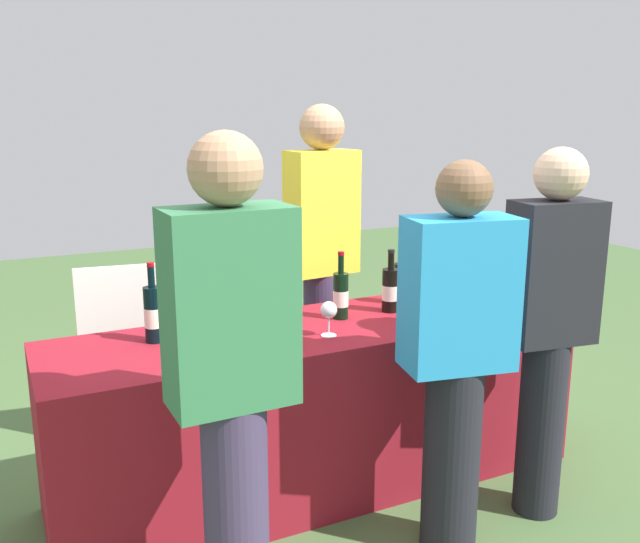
% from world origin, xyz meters
% --- Properties ---
extents(ground_plane, '(12.00, 12.00, 0.00)m').
position_xyz_m(ground_plane, '(0.00, 0.00, 0.00)').
color(ground_plane, '#476638').
extents(tasting_table, '(2.41, 0.67, 0.77)m').
position_xyz_m(tasting_table, '(0.00, 0.00, 0.38)').
color(tasting_table, maroon).
rests_on(tasting_table, ground_plane).
extents(wine_bottle_0, '(0.07, 0.07, 0.34)m').
position_xyz_m(wine_bottle_0, '(-0.71, 0.11, 0.89)').
color(wine_bottle_0, black).
rests_on(wine_bottle_0, tasting_table).
extents(wine_bottle_1, '(0.08, 0.08, 0.33)m').
position_xyz_m(wine_bottle_1, '(-0.11, 0.12, 0.89)').
color(wine_bottle_1, black).
rests_on(wine_bottle_1, tasting_table).
extents(wine_bottle_2, '(0.07, 0.07, 0.31)m').
position_xyz_m(wine_bottle_2, '(0.14, 0.06, 0.88)').
color(wine_bottle_2, black).
rests_on(wine_bottle_2, tasting_table).
extents(wine_bottle_3, '(0.08, 0.08, 0.30)m').
position_xyz_m(wine_bottle_3, '(0.40, 0.06, 0.88)').
color(wine_bottle_3, black).
rests_on(wine_bottle_3, tasting_table).
extents(wine_bottle_4, '(0.08, 0.08, 0.30)m').
position_xyz_m(wine_bottle_4, '(0.53, 0.16, 0.87)').
color(wine_bottle_4, black).
rests_on(wine_bottle_4, tasting_table).
extents(wine_glass_0, '(0.07, 0.07, 0.13)m').
position_xyz_m(wine_glass_0, '(-0.58, -0.06, 0.86)').
color(wine_glass_0, silver).
rests_on(wine_glass_0, tasting_table).
extents(wine_glass_1, '(0.07, 0.07, 0.15)m').
position_xyz_m(wine_glass_1, '(-0.34, -0.15, 0.88)').
color(wine_glass_1, silver).
rests_on(wine_glass_1, tasting_table).
extents(wine_glass_2, '(0.07, 0.07, 0.14)m').
position_xyz_m(wine_glass_2, '(-0.24, -0.18, 0.87)').
color(wine_glass_2, silver).
rests_on(wine_glass_2, tasting_table).
extents(wine_glass_3, '(0.07, 0.07, 0.15)m').
position_xyz_m(wine_glass_3, '(-0.03, -0.14, 0.88)').
color(wine_glass_3, silver).
rests_on(wine_glass_3, tasting_table).
extents(wine_glass_4, '(0.07, 0.07, 0.15)m').
position_xyz_m(wine_glass_4, '(0.41, -0.14, 0.88)').
color(wine_glass_4, silver).
rests_on(wine_glass_4, tasting_table).
extents(wine_glass_5, '(0.07, 0.07, 0.14)m').
position_xyz_m(wine_glass_5, '(0.87, -0.09, 0.87)').
color(wine_glass_5, silver).
rests_on(wine_glass_5, tasting_table).
extents(ice_bucket, '(0.21, 0.21, 0.21)m').
position_xyz_m(ice_bucket, '(0.75, 0.13, 0.87)').
color(ice_bucket, silver).
rests_on(ice_bucket, tasting_table).
extents(server_pouring, '(0.38, 0.23, 1.74)m').
position_xyz_m(server_pouring, '(0.29, 0.58, 0.97)').
color(server_pouring, '#3F3351').
rests_on(server_pouring, ground_plane).
extents(guest_0, '(0.39, 0.22, 1.65)m').
position_xyz_m(guest_0, '(-0.65, -0.72, 0.90)').
color(guest_0, '#3F3351').
rests_on(guest_0, ground_plane).
extents(guest_1, '(0.44, 0.30, 1.54)m').
position_xyz_m(guest_1, '(0.25, -0.66, 0.83)').
color(guest_1, black).
rests_on(guest_1, ground_plane).
extents(guest_2, '(0.38, 0.24, 1.57)m').
position_xyz_m(guest_2, '(0.75, -0.62, 0.86)').
color(guest_2, black).
rests_on(guest_2, ground_plane).
extents(menu_board, '(0.49, 0.10, 0.94)m').
position_xyz_m(menu_board, '(-0.70, 0.83, 0.47)').
color(menu_board, white).
rests_on(menu_board, ground_plane).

